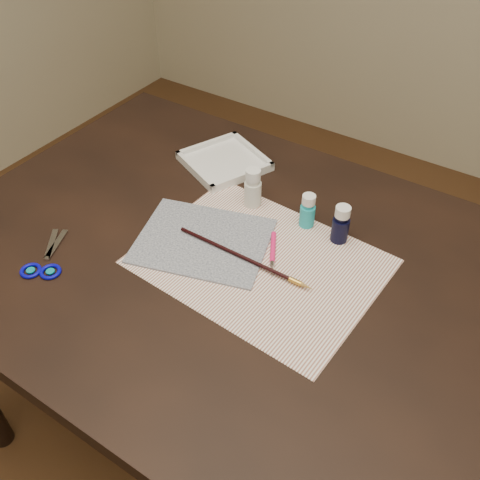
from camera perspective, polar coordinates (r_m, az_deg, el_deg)
The scene contains 11 objects.
ground at distance 1.72m, azimuth -0.00°, elevation -20.47°, with size 3.50×3.50×0.02m, color #422614.
table at distance 1.39m, azimuth -0.00°, elevation -13.14°, with size 1.30×0.90×0.75m, color black.
paper at distance 1.09m, azimuth 2.16°, elevation -2.31°, with size 0.47×0.36×0.00m, color white.
canvas at distance 1.13m, azimuth -3.98°, elevation -0.05°, with size 0.27×0.22×0.00m, color #121A32.
paint_bottle_white at distance 1.20m, azimuth 1.38°, elevation 5.60°, with size 0.04×0.04×0.10m, color silver.
paint_bottle_cyan at distance 1.16m, azimuth 7.23°, elevation 3.11°, with size 0.03×0.03×0.08m, color #1EABBA.
paint_bottle_navy at distance 1.13m, azimuth 10.71°, elevation 1.67°, with size 0.04×0.04×0.09m, color black.
paintbrush at distance 1.08m, azimuth 0.41°, elevation -1.88°, with size 0.32×0.01×0.01m, color black, non-canonical shape.
craft_knife at distance 1.10m, azimuth 3.50°, elevation -1.54°, with size 0.13×0.01×0.01m, color #EA1964, non-canonical shape.
scissors at distance 1.17m, azimuth -19.98°, elevation -1.33°, with size 0.17×0.08×0.01m, color silver, non-canonical shape.
palette_tray at distance 1.36m, azimuth -1.68°, elevation 8.44°, with size 0.18×0.18×0.02m, color white.
Camera 1 is at (0.43, -0.66, 1.51)m, focal length 40.00 mm.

